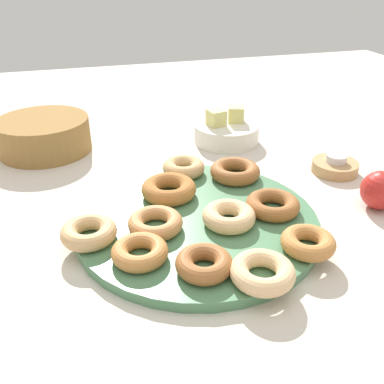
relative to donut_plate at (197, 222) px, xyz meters
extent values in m
plane|color=beige|center=(0.00, 0.00, -0.01)|extent=(2.40, 2.40, 0.00)
cylinder|color=#4C7F56|center=(0.00, 0.00, 0.00)|extent=(0.39, 0.39, 0.02)
torus|color=tan|center=(0.02, 0.16, 0.02)|extent=(0.09, 0.09, 0.03)
torus|color=#EABC84|center=(0.04, -0.17, 0.02)|extent=(0.10, 0.10, 0.02)
torus|color=#995B2D|center=(0.12, -0.02, 0.02)|extent=(0.10, 0.10, 0.02)
torus|color=#BC7A3D|center=(0.12, -0.13, 0.02)|extent=(0.11, 0.11, 0.02)
torus|color=tan|center=(-0.17, -0.01, 0.02)|extent=(0.12, 0.12, 0.03)
torus|color=#995B2D|center=(-0.03, -0.13, 0.02)|extent=(0.09, 0.09, 0.02)
torus|color=#BC7A3D|center=(-0.11, -0.08, 0.02)|extent=(0.11, 0.11, 0.02)
torus|color=#C6844C|center=(-0.07, -0.02, 0.02)|extent=(0.11, 0.11, 0.02)
torus|color=#AD6B33|center=(-0.03, 0.08, 0.02)|extent=(0.13, 0.13, 0.03)
torus|color=#EABC84|center=(0.04, -0.03, 0.02)|extent=(0.10, 0.10, 0.03)
torus|color=#995B2D|center=(0.11, 0.11, 0.02)|extent=(0.11, 0.11, 0.03)
cylinder|color=tan|center=(0.32, 0.11, 0.00)|extent=(0.09, 0.09, 0.02)
cylinder|color=silver|center=(0.32, 0.11, 0.02)|extent=(0.04, 0.04, 0.01)
cylinder|color=olive|center=(-0.24, 0.39, 0.03)|extent=(0.28, 0.28, 0.07)
cylinder|color=silver|center=(0.17, 0.32, 0.01)|extent=(0.15, 0.15, 0.04)
cube|color=#DBD67A|center=(0.14, 0.32, 0.05)|extent=(0.04, 0.04, 0.04)
cube|color=#DBD67A|center=(0.20, 0.33, 0.05)|extent=(0.05, 0.05, 0.04)
sphere|color=red|center=(0.32, -0.03, 0.03)|extent=(0.07, 0.07, 0.07)
camera|label=1|loc=(-0.17, -0.54, 0.37)|focal=39.31mm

